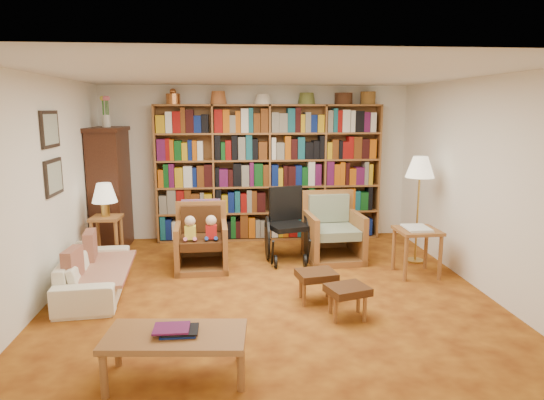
{
  "coord_description": "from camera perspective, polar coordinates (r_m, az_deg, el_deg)",
  "views": [
    {
      "loc": [
        -0.47,
        -5.46,
        2.13
      ],
      "look_at": [
        0.09,
        0.6,
        0.98
      ],
      "focal_mm": 32.0,
      "sensor_mm": 36.0,
      "label": 1
    }
  ],
  "objects": [
    {
      "name": "sofa",
      "position": [
        6.12,
        -20.13,
        -8.0
      ],
      "size": [
        1.67,
        0.77,
        0.47
      ],
      "primitive_type": "imported",
      "rotation": [
        0.0,
        0.0,
        1.66
      ],
      "color": "white",
      "rests_on": "floor"
    },
    {
      "name": "ceiling",
      "position": [
        5.49,
        -0.33,
        14.56
      ],
      "size": [
        5.0,
        5.0,
        0.0
      ],
      "primitive_type": "plane",
      "rotation": [
        3.14,
        0.0,
        0.0
      ],
      "color": "silver",
      "rests_on": "wall_back"
    },
    {
      "name": "side_table_lamp",
      "position": [
        7.07,
        -18.87,
        -3.36
      ],
      "size": [
        0.42,
        0.42,
        0.68
      ],
      "color": "brown",
      "rests_on": "floor"
    },
    {
      "name": "cushion_left",
      "position": [
        6.41,
        -20.59,
        -5.19
      ],
      "size": [
        0.18,
        0.4,
        0.39
      ],
      "primitive_type": "cube",
      "rotation": [
        0.0,
        0.0,
        0.15
      ],
      "color": "maroon",
      "rests_on": "sofa"
    },
    {
      "name": "sofa_throw",
      "position": [
        6.09,
        -19.71,
        -7.45
      ],
      "size": [
        0.8,
        1.37,
        0.04
      ],
      "primitive_type": "cube",
      "rotation": [
        0.0,
        0.0,
        0.07
      ],
      "color": "beige",
      "rests_on": "sofa"
    },
    {
      "name": "framed_pictures",
      "position": [
        6.12,
        -24.47,
        5.01
      ],
      "size": [
        0.03,
        0.52,
        0.97
      ],
      "color": "black",
      "rests_on": "wall_left"
    },
    {
      "name": "wall_front",
      "position": [
        3.12,
        3.66,
        -5.68
      ],
      "size": [
        5.0,
        0.0,
        5.0
      ],
      "primitive_type": "plane",
      "rotation": [
        -1.57,
        0.0,
        0.0
      ],
      "color": "white",
      "rests_on": "floor"
    },
    {
      "name": "wall_back",
      "position": [
        8.02,
        -1.86,
        4.39
      ],
      "size": [
        5.0,
        0.0,
        5.0
      ],
      "primitive_type": "plane",
      "rotation": [
        1.57,
        0.0,
        0.0
      ],
      "color": "white",
      "rests_on": "floor"
    },
    {
      "name": "wall_right",
      "position": [
        6.28,
        23.07,
        1.78
      ],
      "size": [
        0.0,
        5.0,
        5.0
      ],
      "primitive_type": "plane",
      "rotation": [
        1.57,
        0.0,
        -1.57
      ],
      "color": "white",
      "rests_on": "floor"
    },
    {
      "name": "footstool_b",
      "position": [
        5.12,
        8.88,
        -10.64
      ],
      "size": [
        0.48,
        0.45,
        0.34
      ],
      "color": "#462512",
      "rests_on": "floor"
    },
    {
      "name": "coffee_table",
      "position": [
        4.06,
        -11.27,
        -15.7
      ],
      "size": [
        1.15,
        0.65,
        0.43
      ],
      "color": "brown",
      "rests_on": "floor"
    },
    {
      "name": "bookshelf",
      "position": [
        7.88,
        -0.33,
        3.7
      ],
      "size": [
        3.6,
        0.3,
        2.42
      ],
      "color": "brown",
      "rests_on": "floor"
    },
    {
      "name": "floor_lamp",
      "position": [
        6.94,
        17.01,
        3.24
      ],
      "size": [
        0.4,
        0.4,
        1.49
      ],
      "color": "#B38D39",
      "rests_on": "floor"
    },
    {
      "name": "armchair_leather",
      "position": [
        6.67,
        -8.26,
        -4.77
      ],
      "size": [
        0.72,
        0.77,
        0.89
      ],
      "color": "brown",
      "rests_on": "floor"
    },
    {
      "name": "footstool_a",
      "position": [
        5.48,
        5.23,
        -9.0
      ],
      "size": [
        0.47,
        0.42,
        0.35
      ],
      "color": "#462512",
      "rests_on": "floor"
    },
    {
      "name": "curio_cabinet",
      "position": [
        7.76,
        -18.48,
        1.42
      ],
      "size": [
        0.5,
        0.95,
        2.4
      ],
      "color": "#3A1E10",
      "rests_on": "floor"
    },
    {
      "name": "side_table_papers",
      "position": [
        6.52,
        16.71,
        -4.17
      ],
      "size": [
        0.54,
        0.54,
        0.64
      ],
      "color": "brown",
      "rests_on": "floor"
    },
    {
      "name": "armchair_sage",
      "position": [
        7.04,
        7.06,
        -3.91
      ],
      "size": [
        0.82,
        0.85,
        0.95
      ],
      "color": "brown",
      "rests_on": "floor"
    },
    {
      "name": "wheelchair",
      "position": [
        6.92,
        1.75,
        -3.19
      ],
      "size": [
        0.63,
        0.83,
        1.03
      ],
      "color": "black",
      "rests_on": "floor"
    },
    {
      "name": "cushion_right",
      "position": [
        5.77,
        -22.4,
        -7.06
      ],
      "size": [
        0.14,
        0.38,
        0.37
      ],
      "primitive_type": "cube",
      "rotation": [
        0.0,
        0.0,
        -0.07
      ],
      "color": "maroon",
      "rests_on": "sofa"
    },
    {
      "name": "table_lamp",
      "position": [
        6.97,
        -19.12,
        0.67
      ],
      "size": [
        0.34,
        0.34,
        0.46
      ],
      "color": "#B38D39",
      "rests_on": "side_table_lamp"
    },
    {
      "name": "floor",
      "position": [
        5.88,
        -0.3,
        -10.54
      ],
      "size": [
        5.0,
        5.0,
        0.0
      ],
      "primitive_type": "plane",
      "color": "#BC6E1C",
      "rests_on": "ground"
    },
    {
      "name": "wall_left",
      "position": [
        5.89,
        -25.33,
        1.07
      ],
      "size": [
        0.0,
        5.0,
        5.0
      ],
      "primitive_type": "plane",
      "rotation": [
        1.57,
        0.0,
        1.57
      ],
      "color": "white",
      "rests_on": "floor"
    }
  ]
}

